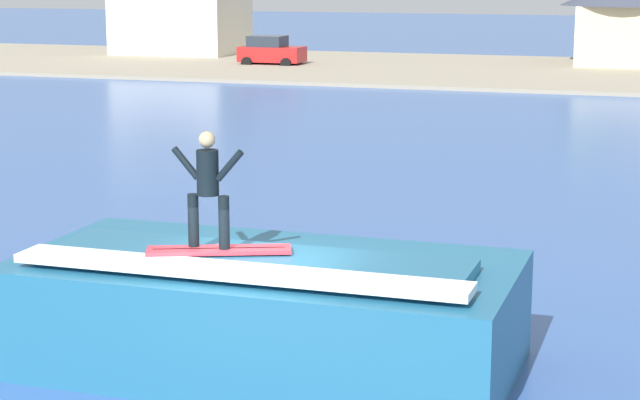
{
  "coord_description": "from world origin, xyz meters",
  "views": [
    {
      "loc": [
        5.8,
        -14.39,
        5.92
      ],
      "look_at": [
        -0.02,
        3.3,
        2.06
      ],
      "focal_mm": 63.44,
      "sensor_mm": 36.0,
      "label": 1
    }
  ],
  "objects_px": {
    "surfer": "(208,183)",
    "house_small_cottage": "(625,16)",
    "surfboard": "(219,250)",
    "car_near_shore": "(271,51)",
    "wave_crest": "(266,311)"
  },
  "relations": [
    {
      "from": "surfer",
      "to": "house_small_cottage",
      "type": "bearing_deg",
      "value": 87.4
    },
    {
      "from": "wave_crest",
      "to": "car_near_shore",
      "type": "xyz_separation_m",
      "value": [
        -18.29,
        48.7,
        0.07
      ]
    },
    {
      "from": "wave_crest",
      "to": "house_small_cottage",
      "type": "height_order",
      "value": "house_small_cottage"
    },
    {
      "from": "surfboard",
      "to": "surfer",
      "type": "xyz_separation_m",
      "value": [
        -0.15,
        -0.01,
        0.98
      ]
    },
    {
      "from": "car_near_shore",
      "to": "house_small_cottage",
      "type": "xyz_separation_m",
      "value": [
        20.1,
        6.13,
        2.09
      ]
    },
    {
      "from": "surfboard",
      "to": "car_near_shore",
      "type": "bearing_deg",
      "value": 109.84
    },
    {
      "from": "surfboard",
      "to": "surfer",
      "type": "height_order",
      "value": "surfer"
    },
    {
      "from": "wave_crest",
      "to": "car_near_shore",
      "type": "distance_m",
      "value": 52.02
    },
    {
      "from": "car_near_shore",
      "to": "house_small_cottage",
      "type": "distance_m",
      "value": 21.12
    },
    {
      "from": "surfer",
      "to": "car_near_shore",
      "type": "bearing_deg",
      "value": 109.68
    },
    {
      "from": "surfer",
      "to": "car_near_shore",
      "type": "xyz_separation_m",
      "value": [
        -17.59,
        49.17,
        -1.92
      ]
    },
    {
      "from": "car_near_shore",
      "to": "house_small_cottage",
      "type": "relative_size",
      "value": 0.5
    },
    {
      "from": "surfer",
      "to": "house_small_cottage",
      "type": "relative_size",
      "value": 0.22
    },
    {
      "from": "house_small_cottage",
      "to": "car_near_shore",
      "type": "bearing_deg",
      "value": -163.04
    },
    {
      "from": "surfboard",
      "to": "car_near_shore",
      "type": "distance_m",
      "value": 52.27
    }
  ]
}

